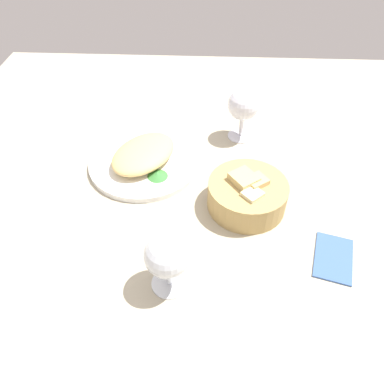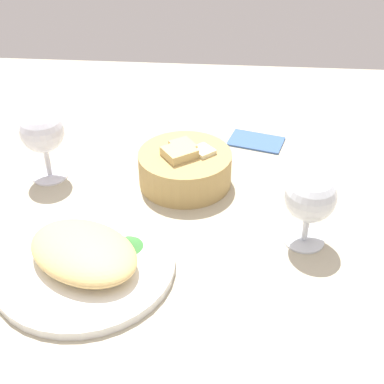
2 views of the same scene
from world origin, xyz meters
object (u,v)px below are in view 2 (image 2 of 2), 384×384
at_px(wine_glass_far, 42,134).
at_px(folded_napkin, 256,140).
at_px(bread_basket, 185,167).
at_px(wine_glass_near, 310,199).
at_px(plate, 86,265).

distance_m(wine_glass_far, folded_napkin, 0.43).
bearing_deg(bread_basket, wine_glass_near, -36.13).
bearing_deg(folded_napkin, plate, 72.45).
bearing_deg(plate, wine_glass_far, 118.25).
height_order(plate, wine_glass_near, wine_glass_near).
distance_m(wine_glass_near, folded_napkin, 0.33).
xyz_separation_m(plate, wine_glass_near, (0.33, 0.09, 0.07)).
relative_size(wine_glass_near, wine_glass_far, 0.92).
bearing_deg(wine_glass_far, bread_basket, 0.23).
bearing_deg(bread_basket, folded_napkin, 50.20).
bearing_deg(wine_glass_near, folded_napkin, 102.81).
distance_m(plate, folded_napkin, 0.48).
height_order(bread_basket, wine_glass_far, wine_glass_far).
distance_m(plate, bread_basket, 0.27).
relative_size(wine_glass_near, folded_napkin, 1.14).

